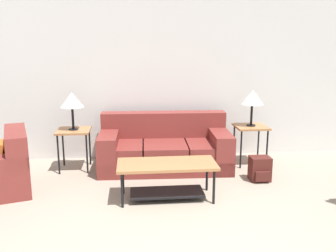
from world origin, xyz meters
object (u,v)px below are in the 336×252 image
Objects in this scene: table_lamp_right at (252,98)px; side_table_right at (251,130)px; couch at (165,149)px; table_lamp_left at (72,100)px; coffee_table at (167,172)px; backpack at (260,169)px; side_table_left at (74,134)px.

side_table_right is at bearing -116.57° from table_lamp_right.
couch reaches higher than side_table_right.
couch is 3.57× the size of table_lamp_left.
backpack is at bearing 20.21° from coffee_table.
table_lamp_right is at bearing 40.56° from coffee_table.
backpack is at bearing -96.46° from table_lamp_right.
side_table_left is 1.83× the size of backpack.
table_lamp_right is 1.17m from backpack.
couch is 1.21m from coffee_table.
coffee_table reaches higher than backpack.
side_table_right is 0.52m from table_lamp_right.
couch reaches higher than coffee_table.
side_table_left is at bearing -63.43° from table_lamp_left.
table_lamp_left is (-1.38, 0.04, 0.78)m from couch.
coffee_table is 2.16× the size of table_lamp_right.
table_lamp_left is at bearing 180.00° from side_table_right.
table_lamp_right reaches higher than couch.
coffee_table is (-0.08, -1.20, 0.05)m from couch.
backpack is (2.66, -0.74, -0.39)m from side_table_left.
table_lamp_left is (-1.30, 1.24, 0.72)m from coffee_table.
side_table_left is 2.75m from side_table_right.
coffee_table is 1.94× the size of side_table_right.
side_table_left is at bearing 180.00° from side_table_right.
couch is 3.22× the size of side_table_left.
coffee_table is 1.92m from side_table_right.
backpack is at bearing -96.46° from side_table_right.
couch reaches higher than side_table_left.
table_lamp_left is at bearing 116.57° from side_table_left.
coffee_table is at bearing -139.44° from table_lamp_right.
side_table_left is at bearing 136.30° from coffee_table.
table_lamp_left is at bearing 164.52° from backpack.
table_lamp_right is 1.65× the size of backpack.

